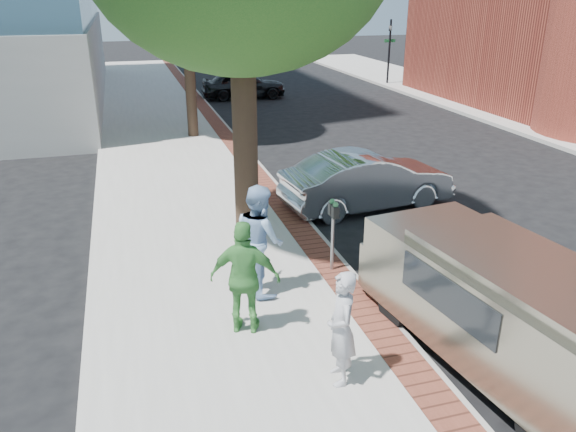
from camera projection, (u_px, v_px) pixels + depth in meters
name	position (u px, v px, depth m)	size (l,w,h in m)	color
ground	(298.00, 280.00, 11.15)	(120.00, 120.00, 0.00)	black
sidewalk	(179.00, 169.00, 17.86)	(5.00, 60.00, 0.15)	#9E9991
brick_strip	(246.00, 161.00, 18.40)	(0.60, 60.00, 0.01)	brown
curb	(257.00, 162.00, 18.52)	(0.10, 60.00, 0.15)	gray
signal_near	(193.00, 52.00, 30.13)	(0.70, 0.15, 3.80)	black
signal_far	(389.00, 47.00, 33.16)	(0.70, 0.15, 3.80)	black
parking_meter	(333.00, 221.00, 10.84)	(0.12, 0.32, 1.47)	gray
person_gray	(341.00, 328.00, 7.75)	(0.62, 0.41, 1.71)	#A8A7AC
person_officer	(260.00, 239.00, 10.10)	(1.00, 0.78, 2.05)	#8DB1DB
person_green	(245.00, 278.00, 8.89)	(1.12, 0.47, 1.92)	#479544
sedan_silver	(367.00, 181.00, 14.60)	(1.57, 4.51, 1.49)	silver
bg_car	(243.00, 84.00, 29.67)	(1.76, 4.38, 1.49)	black
van	(499.00, 302.00, 8.36)	(2.57, 5.27, 1.87)	gray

